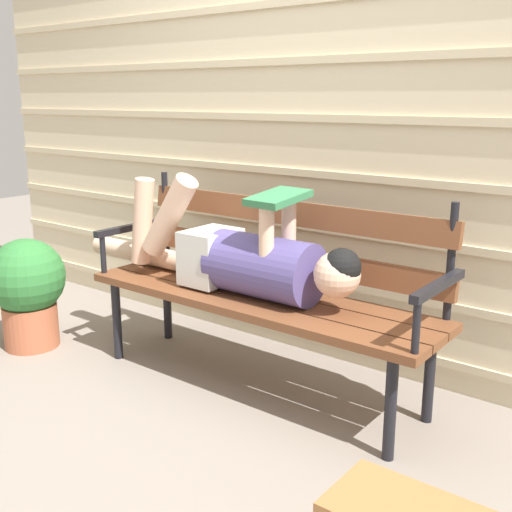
{
  "coord_description": "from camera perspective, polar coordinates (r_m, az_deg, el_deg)",
  "views": [
    {
      "loc": [
        1.62,
        -1.96,
        1.3
      ],
      "look_at": [
        0.0,
        0.13,
        0.62
      ],
      "focal_mm": 43.92,
      "sensor_mm": 36.0,
      "label": 1
    }
  ],
  "objects": [
    {
      "name": "house_siding",
      "position": [
        3.09,
        6.1,
        9.93
      ],
      "size": [
        5.0,
        0.08,
        2.13
      ],
      "color": "beige",
      "rests_on": "ground"
    },
    {
      "name": "reclining_person",
      "position": [
        2.8,
        -1.55,
        -0.08
      ],
      "size": [
        1.66,
        0.27,
        0.52
      ],
      "color": "#514784"
    },
    {
      "name": "ground_plane",
      "position": [
        2.86,
        -1.69,
        -12.66
      ],
      "size": [
        12.0,
        12.0,
        0.0
      ],
      "primitive_type": "plane",
      "color": "gray"
    },
    {
      "name": "park_bench",
      "position": [
        2.82,
        0.85,
        -2.25
      ],
      "size": [
        1.71,
        0.47,
        0.91
      ],
      "color": "brown",
      "rests_on": "ground"
    },
    {
      "name": "potted_plant",
      "position": [
        3.49,
        -20.1,
        -2.73
      ],
      "size": [
        0.4,
        0.4,
        0.58
      ],
      "color": "#AD5B3D",
      "rests_on": "ground"
    }
  ]
}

